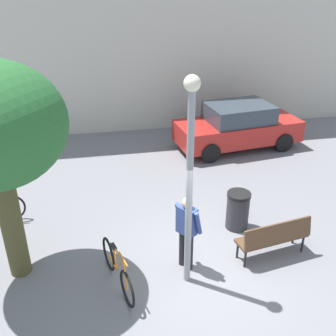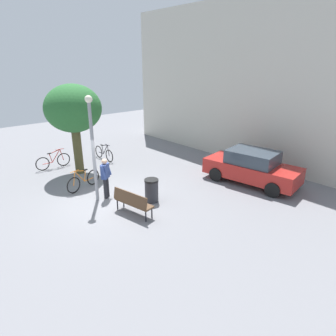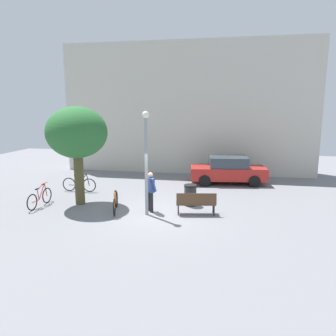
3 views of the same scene
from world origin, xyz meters
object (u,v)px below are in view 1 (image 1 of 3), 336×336
parked_car_red (238,126)px  trash_bin (238,210)px  park_bench (274,236)px  lamppost (190,170)px  bicycle_orange (117,269)px  person_by_lamppost (187,228)px

parked_car_red → trash_bin: (-1.59, -4.56, -0.30)m
park_bench → parked_car_red: (1.21, 5.77, 0.23)m
lamppost → bicycle_orange: bearing=175.8°
parked_car_red → trash_bin: size_ratio=4.66×
park_bench → trash_bin: (-0.38, 1.21, -0.07)m
lamppost → park_bench: lamppost is taller
bicycle_orange → person_by_lamppost: bearing=11.7°
person_by_lamppost → parked_car_red: (3.12, 5.71, -0.19)m
person_by_lamppost → bicycle_orange: person_by_lamppost is taller
lamppost → park_bench: bearing=9.7°
park_bench → person_by_lamppost: bearing=178.2°
person_by_lamppost → bicycle_orange: 1.58m
park_bench → trash_bin: trash_bin is taller
bicycle_orange → parked_car_red: (4.55, 6.01, 0.39)m
park_bench → parked_car_red: bearing=78.1°
trash_bin → park_bench: bearing=-72.5°
park_bench → bicycle_orange: size_ratio=0.94×
lamppost → person_by_lamppost: bearing=80.0°
lamppost → park_bench: (1.97, 0.34, -1.93)m
parked_car_red → bicycle_orange: bearing=-127.2°
lamppost → trash_bin: 2.99m
person_by_lamppost → park_bench: person_by_lamppost is taller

